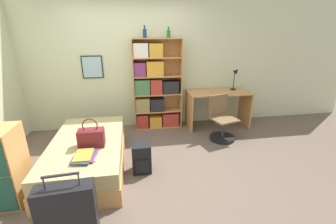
{
  "coord_description": "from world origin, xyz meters",
  "views": [
    {
      "loc": [
        -0.01,
        -3.1,
        1.95
      ],
      "look_at": [
        0.52,
        0.19,
        0.75
      ],
      "focal_mm": 24.0,
      "sensor_mm": 36.0,
      "label": 1
    }
  ],
  "objects_px": {
    "suitcase": "(68,216)",
    "desk": "(218,102)",
    "handbag": "(91,137)",
    "desk_chair": "(221,126)",
    "bed": "(88,153)",
    "book_stack_on_bed": "(84,156)",
    "bottle_green": "(145,33)",
    "backpack": "(142,158)",
    "bottle_brown": "(169,34)",
    "desk_lamp": "(236,75)",
    "bookcase": "(154,89)"
  },
  "relations": [
    {
      "from": "book_stack_on_bed",
      "to": "bed",
      "type": "bearing_deg",
      "value": 96.66
    },
    {
      "from": "handbag",
      "to": "bottle_green",
      "type": "relative_size",
      "value": 1.81
    },
    {
      "from": "handbag",
      "to": "suitcase",
      "type": "bearing_deg",
      "value": -93.0
    },
    {
      "from": "suitcase",
      "to": "bookcase",
      "type": "xyz_separation_m",
      "value": [
        1.09,
        2.7,
        0.51
      ]
    },
    {
      "from": "suitcase",
      "to": "desk",
      "type": "relative_size",
      "value": 0.61
    },
    {
      "from": "desk_chair",
      "to": "backpack",
      "type": "height_order",
      "value": "desk_chair"
    },
    {
      "from": "desk_lamp",
      "to": "backpack",
      "type": "height_order",
      "value": "desk_lamp"
    },
    {
      "from": "bed",
      "to": "handbag",
      "type": "height_order",
      "value": "handbag"
    },
    {
      "from": "suitcase",
      "to": "bottle_green",
      "type": "xyz_separation_m",
      "value": [
        0.94,
        2.7,
        1.58
      ]
    },
    {
      "from": "desk_lamp",
      "to": "bottle_brown",
      "type": "bearing_deg",
      "value": 178.2
    },
    {
      "from": "bed",
      "to": "suitcase",
      "type": "bearing_deg",
      "value": -87.82
    },
    {
      "from": "bookcase",
      "to": "bottle_green",
      "type": "distance_m",
      "value": 1.09
    },
    {
      "from": "suitcase",
      "to": "bookcase",
      "type": "relative_size",
      "value": 0.43
    },
    {
      "from": "bookcase",
      "to": "backpack",
      "type": "relative_size",
      "value": 4.22
    },
    {
      "from": "bottle_brown",
      "to": "desk_lamp",
      "type": "bearing_deg",
      "value": -1.8
    },
    {
      "from": "bed",
      "to": "suitcase",
      "type": "xyz_separation_m",
      "value": [
        0.05,
        -1.36,
        0.11
      ]
    },
    {
      "from": "bottle_brown",
      "to": "suitcase",
      "type": "bearing_deg",
      "value": -117.22
    },
    {
      "from": "bottle_green",
      "to": "backpack",
      "type": "bearing_deg",
      "value": -97.39
    },
    {
      "from": "handbag",
      "to": "desk_chair",
      "type": "distance_m",
      "value": 2.37
    },
    {
      "from": "handbag",
      "to": "desk",
      "type": "relative_size",
      "value": 0.31
    },
    {
      "from": "book_stack_on_bed",
      "to": "bookcase",
      "type": "distance_m",
      "value": 2.19
    },
    {
      "from": "suitcase",
      "to": "backpack",
      "type": "xyz_separation_m",
      "value": [
        0.73,
        1.1,
        -0.12
      ]
    },
    {
      "from": "handbag",
      "to": "backpack",
      "type": "distance_m",
      "value": 0.76
    },
    {
      "from": "book_stack_on_bed",
      "to": "suitcase",
      "type": "relative_size",
      "value": 0.48
    },
    {
      "from": "backpack",
      "to": "desk_lamp",
      "type": "bearing_deg",
      "value": 36.79
    },
    {
      "from": "desk_lamp",
      "to": "desk_chair",
      "type": "height_order",
      "value": "desk_lamp"
    },
    {
      "from": "handbag",
      "to": "suitcase",
      "type": "distance_m",
      "value": 1.18
    },
    {
      "from": "bottle_green",
      "to": "book_stack_on_bed",
      "type": "bearing_deg",
      "value": -116.49
    },
    {
      "from": "bottle_brown",
      "to": "book_stack_on_bed",
      "type": "bearing_deg",
      "value": -126.42
    },
    {
      "from": "bookcase",
      "to": "book_stack_on_bed",
      "type": "bearing_deg",
      "value": -120.08
    },
    {
      "from": "desk",
      "to": "backpack",
      "type": "bearing_deg",
      "value": -139.54
    },
    {
      "from": "desk",
      "to": "suitcase",
      "type": "bearing_deg",
      "value": -133.64
    },
    {
      "from": "handbag",
      "to": "book_stack_on_bed",
      "type": "relative_size",
      "value": 1.07
    },
    {
      "from": "bed",
      "to": "desk_lamp",
      "type": "relative_size",
      "value": 3.99
    },
    {
      "from": "handbag",
      "to": "bookcase",
      "type": "relative_size",
      "value": 0.22
    },
    {
      "from": "bookcase",
      "to": "desk",
      "type": "height_order",
      "value": "bookcase"
    },
    {
      "from": "book_stack_on_bed",
      "to": "desk_chair",
      "type": "relative_size",
      "value": 0.46
    },
    {
      "from": "bottle_brown",
      "to": "desk",
      "type": "height_order",
      "value": "bottle_brown"
    },
    {
      "from": "handbag",
      "to": "bottle_green",
      "type": "xyz_separation_m",
      "value": [
        0.88,
        1.54,
        1.34
      ]
    },
    {
      "from": "bed",
      "to": "desk_chair",
      "type": "xyz_separation_m",
      "value": [
        2.33,
        0.58,
        0.04
      ]
    },
    {
      "from": "book_stack_on_bed",
      "to": "bookcase",
      "type": "xyz_separation_m",
      "value": [
        1.08,
        1.87,
        0.37
      ]
    },
    {
      "from": "bottle_brown",
      "to": "desk_chair",
      "type": "height_order",
      "value": "bottle_brown"
    },
    {
      "from": "desk",
      "to": "desk_lamp",
      "type": "distance_m",
      "value": 0.68
    },
    {
      "from": "book_stack_on_bed",
      "to": "bookcase",
      "type": "relative_size",
      "value": 0.21
    },
    {
      "from": "book_stack_on_bed",
      "to": "bottle_green",
      "type": "xyz_separation_m",
      "value": [
        0.93,
        1.86,
        1.44
      ]
    },
    {
      "from": "desk_lamp",
      "to": "desk",
      "type": "bearing_deg",
      "value": -163.61
    },
    {
      "from": "bookcase",
      "to": "backpack",
      "type": "bearing_deg",
      "value": -102.66
    },
    {
      "from": "bed",
      "to": "backpack",
      "type": "xyz_separation_m",
      "value": [
        0.78,
        -0.26,
        -0.01
      ]
    },
    {
      "from": "bottle_green",
      "to": "bottle_brown",
      "type": "distance_m",
      "value": 0.45
    },
    {
      "from": "bottle_brown",
      "to": "bed",
      "type": "bearing_deg",
      "value": -136.88
    }
  ]
}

